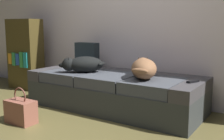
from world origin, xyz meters
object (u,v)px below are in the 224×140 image
at_px(dog_dark, 83,64).
at_px(tv_remote, 193,81).
at_px(throw_pillow, 87,55).
at_px(couch, 114,91).
at_px(handbag, 21,111).
at_px(bookshelf, 25,54).
at_px(dog_tan, 144,68).

xyz_separation_m(dog_dark, tv_remote, (1.33, 0.13, -0.09)).
bearing_deg(throw_pillow, couch, -20.93).
bearing_deg(handbag, tv_remote, 33.11).
bearing_deg(throw_pillow, dog_dark, -59.03).
bearing_deg(couch, handbag, -118.38).
bearing_deg(bookshelf, dog_tan, -5.16).
xyz_separation_m(dog_dark, throw_pillow, (-0.22, 0.37, 0.07)).
bearing_deg(handbag, couch, 61.62).
distance_m(couch, tv_remote, 0.98).
relative_size(dog_tan, throw_pillow, 1.79).
bearing_deg(dog_dark, handbag, -100.38).
bearing_deg(tv_remote, throw_pillow, -166.19).
distance_m(dog_tan, handbag, 1.38).
xyz_separation_m(dog_tan, bookshelf, (-2.18, 0.20, 0.01)).
distance_m(dog_dark, handbag, 0.94).
distance_m(tv_remote, throw_pillow, 1.57).
height_order(dog_tan, tv_remote, dog_tan).
distance_m(dog_dark, tv_remote, 1.34).
xyz_separation_m(dog_tan, tv_remote, (0.53, 0.05, -0.10)).
height_order(couch, dog_dark, dog_dark).
distance_m(handbag, bookshelf, 1.71).
bearing_deg(handbag, bookshelf, 138.13).
distance_m(tv_remote, handbag, 1.79).
relative_size(dog_dark, bookshelf, 0.46).
bearing_deg(dog_tan, dog_dark, -174.36).
height_order(couch, dog_tan, dog_tan).
bearing_deg(dog_dark, dog_tan, 5.64).
distance_m(couch, handbag, 1.11).
bearing_deg(handbag, dog_dark, 79.62).
distance_m(dog_dark, bookshelf, 1.41).
height_order(dog_dark, handbag, dog_dark).
relative_size(dog_tan, bookshelf, 0.55).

